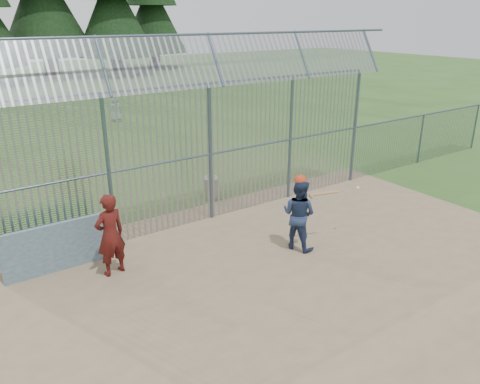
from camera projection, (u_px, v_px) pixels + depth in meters
ground at (286, 265)px, 11.43m from camera, size 120.00×120.00×0.00m
dirt_infield at (300, 274)px, 11.04m from camera, size 14.00×10.00×0.02m
dugout_wall at (58, 247)px, 11.00m from camera, size 2.50×0.12×1.20m
batter at (299, 214)px, 11.96m from camera, size 0.98×1.10×1.87m
onlooker at (110, 235)px, 10.71m from camera, size 0.80×0.60×1.99m
bg_kid_standing at (116, 109)px, 26.76m from camera, size 0.71×0.48×1.43m
batting_gear at (305, 183)px, 11.71m from camera, size 1.93×0.55×0.64m
trash_can at (211, 188)px, 15.47m from camera, size 0.56×0.56×0.82m
backstop_fence at (262, 134)px, 14.20m from camera, size 20.09×0.81×5.30m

